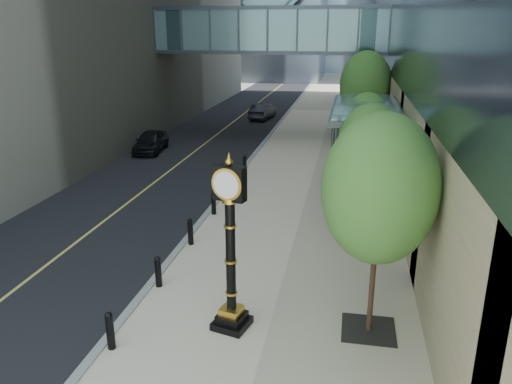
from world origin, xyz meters
TOP-DOWN VIEW (x-y plane):
  - road at (-7.00, 40.00)m, footprint 8.00×180.00m
  - sidewalk at (1.00, 40.00)m, footprint 8.00×180.00m
  - curb at (-3.00, 40.00)m, footprint 0.25×180.00m
  - skywalk at (-3.00, 28.00)m, footprint 17.00×4.20m
  - entrance_canopy at (3.48, 14.00)m, footprint 3.00×8.00m
  - bollard_row at (-2.70, 9.00)m, footprint 0.20×16.20m
  - street_trees at (3.60, 15.69)m, footprint 3.09×28.57m
  - street_clock at (0.02, 2.49)m, footprint 1.06×1.06m
  - pedestrian at (3.42, 13.25)m, footprint 0.80×0.66m
  - car_near at (-9.76, 21.04)m, footprint 2.02×4.15m
  - car_far at (-4.79, 34.57)m, footprint 1.93×4.29m

SIDE VIEW (x-z plane):
  - road at x=-7.00m, z-range 0.00..0.02m
  - sidewalk at x=1.00m, z-range 0.00..0.06m
  - curb at x=-3.00m, z-range 0.00..0.07m
  - bollard_row at x=-2.70m, z-range 0.06..0.96m
  - car_near at x=-9.76m, z-range 0.02..1.38m
  - car_far at x=-4.79m, z-range 0.02..1.39m
  - pedestrian at x=3.42m, z-range 0.06..1.94m
  - street_clock at x=0.02m, z-range -0.25..4.39m
  - street_trees at x=3.60m, z-range 0.63..6.99m
  - entrance_canopy at x=3.48m, z-range 2.00..6.38m
  - skywalk at x=-3.00m, z-range 4.81..10.61m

